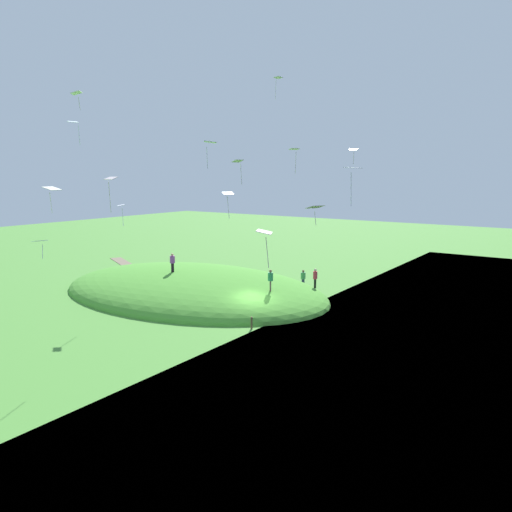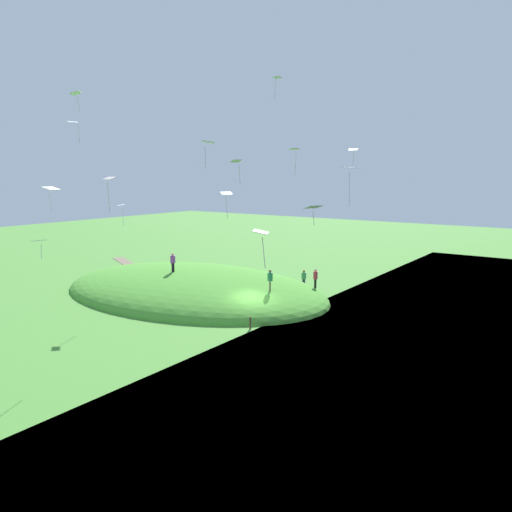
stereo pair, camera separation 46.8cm
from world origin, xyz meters
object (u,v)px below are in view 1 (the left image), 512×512
(person_watching_kites, at_px, (315,276))
(person_with_child, at_px, (303,276))
(kite_2, at_px, (315,207))
(kite_14, at_px, (52,189))
(kite_6, at_px, (40,242))
(person_near_shore, at_px, (172,260))
(kite_11, at_px, (121,207))
(kite_15, at_px, (77,94))
(kite_13, at_px, (210,143))
(person_on_hilltop, at_px, (270,278))
(kite_7, at_px, (353,151))
(kite_3, at_px, (74,124))
(mooring_post, at_px, (252,323))
(kite_4, at_px, (353,170))
(kite_10, at_px, (111,182))
(kite_1, at_px, (238,163))
(kite_9, at_px, (294,151))
(kite_12, at_px, (228,195))
(kite_0, at_px, (278,79))
(kite_8, at_px, (265,233))

(person_watching_kites, bearing_deg, person_with_child, -73.04)
(person_watching_kites, height_order, kite_2, kite_2)
(person_watching_kites, distance_m, kite_14, 22.43)
(kite_14, bearing_deg, kite_6, 130.73)
(person_near_shore, distance_m, kite_11, 7.33)
(kite_11, relative_size, kite_15, 1.49)
(kite_13, bearing_deg, person_on_hilltop, -82.74)
(kite_7, height_order, kite_13, kite_13)
(kite_3, distance_m, mooring_post, 18.87)
(person_near_shore, bearing_deg, kite_4, 119.88)
(person_near_shore, height_order, kite_10, kite_10)
(kite_3, distance_m, kite_13, 11.67)
(kite_1, height_order, kite_11, kite_1)
(kite_11, bearing_deg, person_with_child, -118.92)
(kite_9, bearing_deg, mooring_post, 99.65)
(person_on_hilltop, relative_size, kite_12, 0.99)
(kite_4, bearing_deg, kite_12, 14.75)
(kite_0, height_order, kite_15, kite_0)
(kite_14, bearing_deg, kite_4, -153.70)
(kite_1, bearing_deg, person_watching_kites, -86.65)
(kite_7, distance_m, mooring_post, 15.11)
(kite_7, bearing_deg, kite_8, 97.18)
(kite_0, bearing_deg, kite_14, 51.51)
(kite_7, distance_m, kite_10, 18.02)
(kite_6, xyz_separation_m, kite_14, (2.02, -2.35, 3.01))
(person_with_child, xyz_separation_m, kite_7, (-6.95, 5.01, 11.38))
(kite_2, bearing_deg, kite_14, 32.00)
(kite_4, height_order, kite_14, kite_4)
(person_with_child, distance_m, mooring_post, 14.05)
(kite_2, distance_m, kite_14, 17.06)
(person_near_shore, bearing_deg, kite_13, 96.07)
(person_on_hilltop, height_order, kite_6, kite_6)
(person_on_hilltop, height_order, kite_14, kite_14)
(person_on_hilltop, relative_size, kite_14, 0.99)
(person_near_shore, relative_size, kite_11, 0.97)
(kite_3, bearing_deg, mooring_post, -158.83)
(kite_0, relative_size, kite_12, 0.93)
(kite_8, relative_size, kite_13, 1.21)
(person_with_child, height_order, kite_10, kite_10)
(person_with_child, distance_m, kite_3, 24.08)
(kite_4, bearing_deg, kite_1, 14.77)
(kite_9, distance_m, mooring_post, 14.46)
(kite_6, bearing_deg, kite_10, -117.50)
(kite_6, relative_size, kite_13, 0.69)
(person_with_child, xyz_separation_m, kite_13, (-2.92, 17.07, 11.47))
(kite_9, relative_size, kite_15, 1.76)
(kite_6, bearing_deg, kite_1, -132.07)
(person_with_child, distance_m, kite_14, 24.18)
(person_watching_kites, height_order, kite_12, kite_12)
(kite_3, distance_m, kite_9, 16.65)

